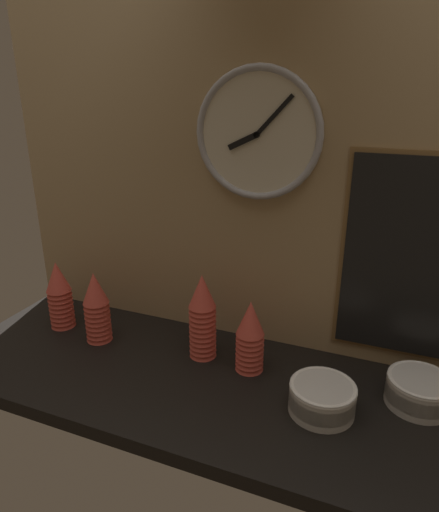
% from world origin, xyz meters
% --- Properties ---
extents(ground_plane, '(1.60, 0.56, 0.04)m').
position_xyz_m(ground_plane, '(0.00, 0.00, -0.02)').
color(ground_plane, black).
extents(wall_tiled_back, '(1.60, 0.03, 1.05)m').
position_xyz_m(wall_tiled_back, '(0.00, 0.27, 0.53)').
color(wall_tiled_back, tan).
rests_on(wall_tiled_back, ground_plane).
extents(cup_stack_left, '(0.08, 0.08, 0.23)m').
position_xyz_m(cup_stack_left, '(-0.43, 0.05, 0.11)').
color(cup_stack_left, '#DB4C3D').
rests_on(cup_stack_left, ground_plane).
extents(cup_stack_center, '(0.08, 0.08, 0.26)m').
position_xyz_m(cup_stack_center, '(-0.09, 0.10, 0.13)').
color(cup_stack_center, '#DB4C3D').
rests_on(cup_stack_center, ground_plane).
extents(cup_stack_far_left, '(0.08, 0.08, 0.23)m').
position_xyz_m(cup_stack_far_left, '(-0.59, 0.08, 0.11)').
color(cup_stack_far_left, '#DB4C3D').
rests_on(cup_stack_far_left, ground_plane).
extents(cup_stack_center_right, '(0.08, 0.08, 0.21)m').
position_xyz_m(cup_stack_center_right, '(0.06, 0.08, 0.11)').
color(cup_stack_center_right, '#DB4C3D').
rests_on(cup_stack_center_right, ground_plane).
extents(bowl_stack_right, '(0.16, 0.16, 0.08)m').
position_xyz_m(bowl_stack_right, '(0.28, -0.02, 0.04)').
color(bowl_stack_right, beige).
rests_on(bowl_stack_right, ground_plane).
extents(bowl_stack_far_right, '(0.16, 0.16, 0.08)m').
position_xyz_m(bowl_stack_far_right, '(0.50, 0.10, 0.04)').
color(bowl_stack_far_right, beige).
rests_on(bowl_stack_far_right, ground_plane).
extents(wall_clock, '(0.35, 0.03, 0.35)m').
position_xyz_m(wall_clock, '(0.02, 0.23, 0.63)').
color(wall_clock, beige).
extents(menu_board, '(0.40, 0.01, 0.56)m').
position_xyz_m(menu_board, '(0.46, 0.24, 0.33)').
color(menu_board, olive).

